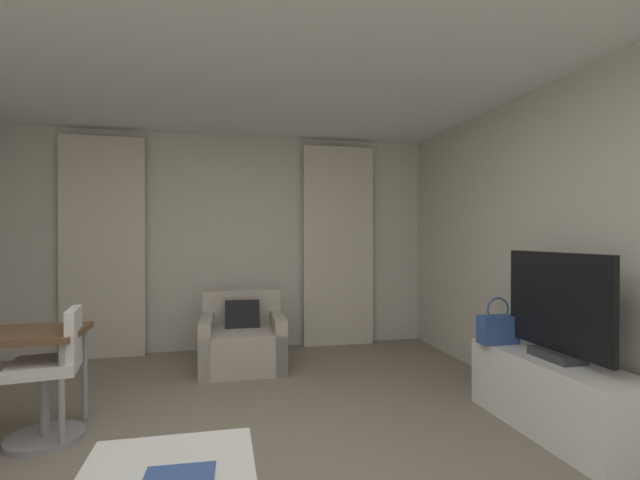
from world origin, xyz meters
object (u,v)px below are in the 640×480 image
Objects in this scene: magazine_open at (179,477)px; tv_console at (553,395)px; armchair at (243,342)px; handbag_primary at (498,328)px; tv_flatscreen at (557,309)px; desk_chair at (52,382)px.

magazine_open is 2.56m from tv_console.
armchair reaches higher than magazine_open.
tv_flatscreen is at bearing -75.90° from handbag_primary.
tv_console is 0.61m from handbag_primary.
armchair reaches higher than tv_console.
armchair is at bearing 82.28° from magazine_open.
magazine_open is at bearing -161.70° from tv_console.
tv_flatscreen reaches higher than magazine_open.
tv_console is at bearing 18.30° from magazine_open.
handbag_primary is (2.31, 1.26, 0.24)m from magazine_open.
magazine_open is 0.78× the size of handbag_primary.
armchair is at bearing 134.64° from tv_flatscreen.
tv_console is 1.39× the size of tv_flatscreen.
tv_console is (2.05, -2.04, -0.01)m from armchair.
desk_chair is 3.27m from handbag_primary.
tv_flatscreen is at bearing -45.36° from armchair.
tv_flatscreen is 0.55m from handbag_primary.
handbag_primary reaches higher than armchair.
armchair is 2.52m from handbag_primary.
tv_console is at bearing -10.62° from desk_chair.
tv_console reaches higher than magazine_open.
armchair is 0.66× the size of tv_console.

